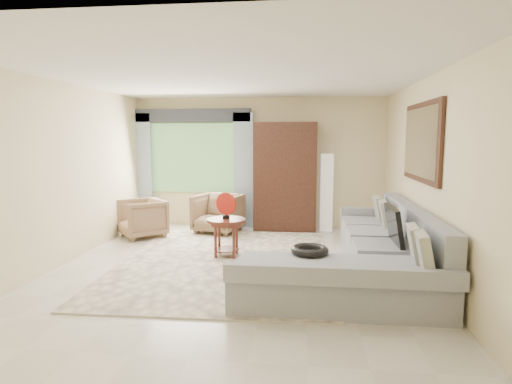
# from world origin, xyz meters

# --- Properties ---
(ground) EXTENTS (6.00, 6.00, 0.00)m
(ground) POSITION_xyz_m (0.00, 0.00, 0.00)
(ground) COLOR silver
(ground) RESTS_ON ground
(area_rug) EXTENTS (3.09, 4.07, 0.02)m
(area_rug) POSITION_xyz_m (-0.20, 0.40, 0.01)
(area_rug) COLOR #F8EAC4
(area_rug) RESTS_ON ground
(sectional_sofa) EXTENTS (2.30, 3.46, 0.90)m
(sectional_sofa) POSITION_xyz_m (1.78, -0.18, 0.28)
(sectional_sofa) COLOR #A0A3A9
(sectional_sofa) RESTS_ON ground
(tv_screen) EXTENTS (0.14, 0.74, 0.48)m
(tv_screen) POSITION_xyz_m (2.05, -0.17, 0.72)
(tv_screen) COLOR black
(tv_screen) RESTS_ON sectional_sofa
(garden_hose) EXTENTS (0.43, 0.43, 0.09)m
(garden_hose) POSITION_xyz_m (1.00, -0.82, 0.55)
(garden_hose) COLOR black
(garden_hose) RESTS_ON sectional_sofa
(coffee_table) EXTENTS (0.59, 0.59, 0.59)m
(coffee_table) POSITION_xyz_m (-0.24, 0.68, 0.31)
(coffee_table) COLOR #461F12
(coffee_table) RESTS_ON ground
(red_disc) EXTENTS (0.33, 0.15, 0.34)m
(red_disc) POSITION_xyz_m (-0.24, 0.68, 0.82)
(red_disc) COLOR #B61C12
(red_disc) RESTS_ON coffee_table
(armchair_left) EXTENTS (1.06, 1.06, 0.70)m
(armchair_left) POSITION_xyz_m (-2.01, 1.80, 0.35)
(armchair_left) COLOR #9E7356
(armchair_left) RESTS_ON ground
(armchair_right) EXTENTS (0.99, 1.00, 0.75)m
(armchair_right) POSITION_xyz_m (-0.71, 2.31, 0.37)
(armchair_right) COLOR brown
(armchair_right) RESTS_ON ground
(potted_plant) EXTENTS (0.54, 0.50, 0.49)m
(potted_plant) POSITION_xyz_m (-2.26, 2.54, 0.25)
(potted_plant) COLOR #999999
(potted_plant) RESTS_ON ground
(armoire) EXTENTS (1.20, 0.55, 2.10)m
(armoire) POSITION_xyz_m (0.55, 2.72, 1.05)
(armoire) COLOR black
(armoire) RESTS_ON ground
(floor_lamp) EXTENTS (0.24, 0.24, 1.50)m
(floor_lamp) POSITION_xyz_m (1.35, 2.78, 0.75)
(floor_lamp) COLOR silver
(floor_lamp) RESTS_ON ground
(window) EXTENTS (1.80, 0.04, 1.40)m
(window) POSITION_xyz_m (-1.35, 2.97, 1.40)
(window) COLOR #669E59
(window) RESTS_ON wall_back
(curtain_left) EXTENTS (0.40, 0.08, 2.30)m
(curtain_left) POSITION_xyz_m (-2.40, 2.88, 1.15)
(curtain_left) COLOR #9EB7CC
(curtain_left) RESTS_ON ground
(curtain_right) EXTENTS (0.40, 0.08, 2.30)m
(curtain_right) POSITION_xyz_m (-0.30, 2.88, 1.15)
(curtain_right) COLOR #9EB7CC
(curtain_right) RESTS_ON ground
(valance) EXTENTS (2.40, 0.12, 0.26)m
(valance) POSITION_xyz_m (-1.35, 2.90, 2.25)
(valance) COLOR #1E232D
(valance) RESTS_ON wall_back
(wall_mirror) EXTENTS (0.05, 1.70, 1.05)m
(wall_mirror) POSITION_xyz_m (2.46, 0.35, 1.75)
(wall_mirror) COLOR black
(wall_mirror) RESTS_ON wall_right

